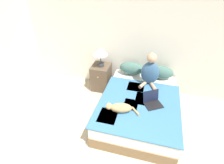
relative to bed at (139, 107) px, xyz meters
The scene contains 9 objects.
wall_back 1.50m from the bed, 104.82° to the left, with size 6.19×0.05×2.55m.
bed is the anchor object (origin of this frame).
pillow_near 0.96m from the bed, 111.33° to the left, with size 0.55×0.26×0.30m.
pillow_far 0.97m from the bed, 68.62° to the left, with size 0.55×0.26×0.30m.
person_sitting 0.77m from the bed, 79.11° to the left, with size 0.37×0.36×0.70m.
cat_tabby 0.64m from the bed, 122.69° to the right, with size 0.59×0.27×0.18m.
laptop_open 0.39m from the bed, 26.29° to the right, with size 0.40×0.39×0.23m.
nightstand 1.28m from the bed, 144.22° to the left, with size 0.42×0.47×0.63m.
table_lamp 1.47m from the bed, 144.45° to the left, with size 0.34×0.34×0.46m.
Camera 1 is at (0.43, -0.25, 2.62)m, focal length 28.00 mm.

